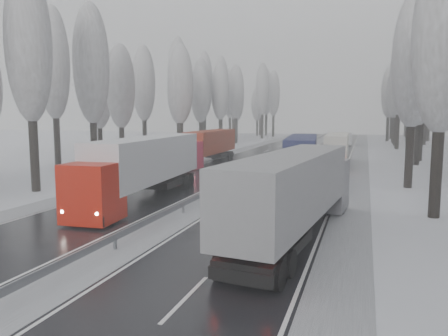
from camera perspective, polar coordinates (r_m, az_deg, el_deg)
The scene contains 54 objects.
ground at distance 18.18m, azimuth -20.88°, elevation -13.61°, with size 260.00×260.00×0.00m, color silver.
carriageway_right at distance 43.96m, azimuth 10.43°, elevation -1.28°, with size 7.50×200.00×0.03m, color black.
carriageway_left at distance 46.49m, azimuth -2.51°, elevation -0.72°, with size 7.50×200.00×0.03m, color black.
median_slush at distance 44.94m, azimuth 3.78°, elevation -0.99°, with size 3.00×200.00×0.04m, color #ACAFB5.
shoulder_right at distance 43.60m, azimuth 16.89°, elevation -1.53°, with size 2.40×200.00×0.04m, color #ACAFB5.
shoulder_left at distance 48.43m, azimuth -8.00°, elevation -0.47°, with size 2.40×200.00×0.04m, color #ACAFB5.
median_guardrail at distance 44.85m, azimuth 3.78°, elevation -0.27°, with size 0.12×200.00×0.76m.
tree_16 at distance 29.45m, azimuth 26.82°, elevation 14.88°, with size 3.60×3.60×16.53m.
tree_18 at distance 40.59m, azimuth 23.59°, elevation 12.71°, with size 3.60×3.60×16.58m.
tree_20 at distance 48.98m, azimuth 26.65°, elevation 10.82°, with size 3.60×3.60×15.71m.
tree_22 at distance 59.20m, azimuth 24.29°, elevation 10.25°, with size 3.60×3.60×15.86m.
tree_24 at distance 64.92m, azimuth 24.68°, elevation 12.50°, with size 3.60×3.60×20.49m.
tree_26 at distance 74.95m, azimuth 23.47°, elevation 10.90°, with size 3.60×3.60×18.78m.
tree_28 at distance 85.52m, azimuth 21.98°, elevation 10.78°, with size 3.60×3.60×19.62m.
tree_29 at distance 90.18m, azimuth 26.52°, elevation 9.72°, with size 3.60×3.60×18.11m.
tree_30 at distance 95.17m, azimuth 21.69°, elevation 9.68°, with size 3.60×3.60×17.86m.
tree_31 at distance 99.69m, azimuth 24.99°, elevation 9.64°, with size 3.60×3.60×18.58m.
tree_32 at distance 102.64m, azimuth 21.45°, elevation 9.27°, with size 3.60×3.60×17.33m.
tree_33 at distance 106.77m, azimuth 22.98°, elevation 8.06°, with size 3.60×3.60×14.33m.
tree_34 at distance 109.69m, azimuth 20.77°, elevation 9.22°, with size 3.60×3.60×17.63m.
tree_35 at distance 114.47m, azimuth 25.35°, elevation 9.09°, with size 3.60×3.60×18.25m.
tree_36 at distance 119.66m, azimuth 21.21°, elevation 9.77°, with size 3.60×3.60×20.23m.
tree_37 at distance 124.08m, azimuth 24.31°, elevation 8.38°, with size 3.60×3.60×16.37m.
tree_38 at distance 130.22m, azimuth 21.68°, elevation 8.86°, with size 3.60×3.60×17.97m.
tree_39 at distance 134.36m, azimuth 22.76°, elevation 8.25°, with size 3.60×3.60×16.19m.
tree_56 at distance 38.95m, azimuth -24.17°, elevation 14.41°, with size 3.60×3.60×18.12m.
tree_58 at distance 46.07m, azimuth -16.96°, elevation 12.74°, with size 3.60×3.60×17.21m.
tree_59 at distance 53.91m, azimuth -21.36°, elevation 12.50°, with size 3.60×3.60×18.41m.
tree_60 at distance 55.43m, azimuth -13.38°, elevation 10.26°, with size 3.60×3.60×14.84m.
tree_61 at distance 61.87m, azimuth -16.05°, elevation 9.29°, with size 3.60×3.60×13.95m.
tree_62 at distance 62.20m, azimuth -5.70°, elevation 10.74°, with size 3.60×3.60×16.04m.
tree_63 at distance 69.28m, azimuth -10.46°, elevation 10.72°, with size 3.60×3.60×16.88m.
tree_64 at distance 72.12m, azimuth -5.98°, elevation 9.90°, with size 3.60×3.60×15.42m.
tree_65 at distance 76.67m, azimuth -6.02°, elevation 11.67°, with size 3.60×3.60×19.48m.
tree_66 at distance 80.97m, azimuth -3.11°, elevation 9.52°, with size 3.60×3.60×15.23m.
tree_67 at distance 85.26m, azimuth -3.02°, elevation 10.20°, with size 3.60×3.60×17.09m.
tree_68 at distance 86.84m, azimuth -0.50°, elevation 9.96°, with size 3.60×3.60×16.65m.
tree_69 at distance 92.32m, azimuth -2.60°, elevation 10.85°, with size 3.60×3.60×19.35m.
tree_70 at distance 96.38m, azimuth 1.57°, elevation 9.84°, with size 3.60×3.60×17.09m.
tree_71 at distance 101.71m, azimuth -0.39°, elevation 10.59°, with size 3.60×3.60×19.61m.
tree_72 at distance 106.02m, azimuth 1.65°, elevation 8.89°, with size 3.60×3.60×15.11m.
tree_73 at distance 110.74m, azimuth 0.79°, elevation 9.51°, with size 3.60×3.60×17.22m.
tree_74 at distance 115.61m, azimuth 5.05°, elevation 10.16°, with size 3.60×3.60×19.68m.
tree_75 at distance 121.78m, azimuth 1.23°, elevation 9.70°, with size 3.60×3.60×18.60m.
tree_76 at distance 124.52m, azimuth 6.49°, elevation 9.58°, with size 3.60×3.60×18.55m.
tree_77 at distance 129.56m, azimuth 4.38°, elevation 8.31°, with size 3.60×3.60×14.32m.
tree_78 at distance 131.72m, azimuth 5.56°, elevation 9.72°, with size 3.60×3.60×19.55m.
tree_79 at distance 136.17m, azimuth 4.77°, elevation 8.98°, with size 3.60×3.60×17.07m.
truck_grey_tarp at distance 22.30m, azimuth 9.64°, elevation -2.63°, with size 4.57×17.29×4.40m.
truck_blue_box at distance 43.57m, azimuth 10.18°, elevation 1.86°, with size 4.08×16.40×4.17m.
truck_cream_box at distance 55.63m, azimuth 14.61°, elevation 2.69°, with size 2.77×15.41×3.94m.
box_truck_distant at distance 93.46m, azimuth 15.60°, elevation 3.73°, with size 2.61×7.17×2.63m.
truck_red_white at distance 31.87m, azimuth -10.62°, elevation 0.43°, with size 3.97×18.01×4.59m.
truck_red_red at distance 55.93m, azimuth -2.03°, elevation 3.09°, with size 2.77×16.41×4.20m.
Camera 1 is at (10.89, -13.15, 6.26)m, focal length 35.00 mm.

